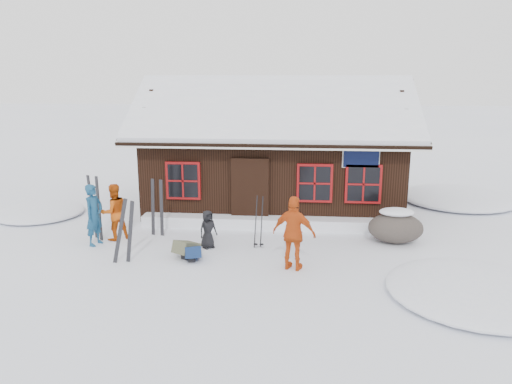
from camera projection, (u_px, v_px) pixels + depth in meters
ground at (205, 253)px, 12.73m from camera, size 120.00×120.00×0.00m
mountain_hut at (275, 160)px, 17.05m from camera, size 8.90×6.09×4.42m
snow_drift at (270, 222)px, 14.74m from camera, size 7.60×0.60×0.35m
snow_mounds at (274, 232)px, 14.39m from camera, size 20.60×13.20×0.48m
skier_teal at (94, 215)px, 13.18m from camera, size 0.54×0.69×1.65m
skier_orange_left at (114, 212)px, 13.60m from camera, size 0.96×0.95×1.57m
skier_orange_right at (294, 233)px, 11.49m from camera, size 1.11×0.72×1.76m
skier_crouched at (208, 229)px, 13.01m from camera, size 0.59×0.57×1.01m
boulder at (396, 227)px, 13.45m from camera, size 1.47×1.10×0.85m
ski_pair_left at (125, 232)px, 11.91m from camera, size 0.67×0.26×1.65m
ski_pair_mid at (96, 208)px, 13.66m from camera, size 0.45×0.30×1.83m
ski_pair_right at (157, 208)px, 13.95m from camera, size 0.41×0.14×1.67m
ski_poles at (259, 223)px, 13.00m from camera, size 0.26×0.13×1.44m
backpack_blue at (193, 255)px, 12.21m from camera, size 0.52×0.60×0.28m
backpack_olive at (186, 251)px, 12.42m from camera, size 0.66×0.72×0.32m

